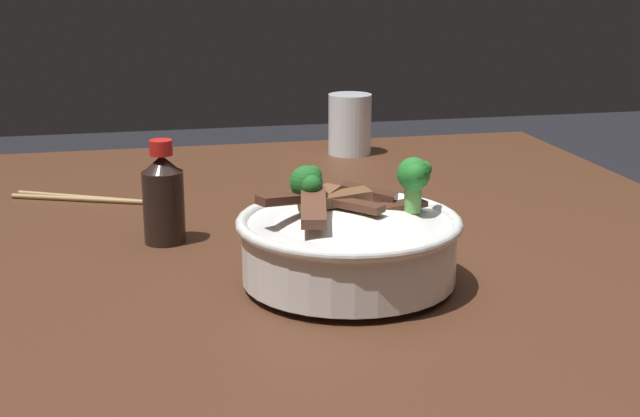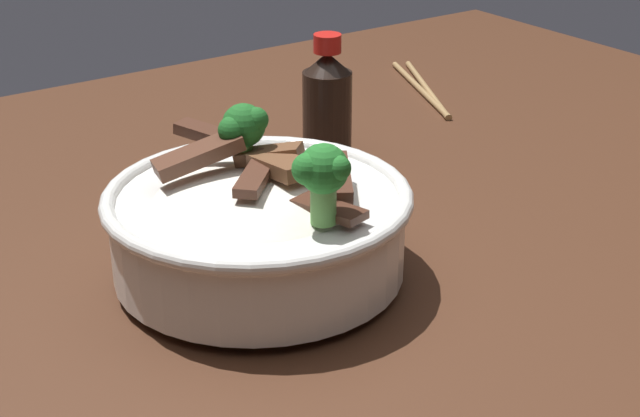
% 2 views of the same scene
% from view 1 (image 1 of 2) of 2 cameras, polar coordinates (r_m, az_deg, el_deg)
% --- Properties ---
extents(dining_table, '(1.25, 1.09, 0.80)m').
position_cam_1_polar(dining_table, '(1.12, -0.30, -7.98)').
color(dining_table, '#472819').
rests_on(dining_table, ground).
extents(rice_bowl, '(0.23, 0.23, 0.13)m').
position_cam_1_polar(rice_bowl, '(0.95, 1.82, -2.01)').
color(rice_bowl, white).
rests_on(rice_bowl, dining_table).
extents(drinking_glass, '(0.07, 0.07, 0.10)m').
position_cam_1_polar(drinking_glass, '(1.58, 1.88, 5.13)').
color(drinking_glass, white).
rests_on(drinking_glass, dining_table).
extents(chopsticks_pair, '(0.10, 0.20, 0.01)m').
position_cam_1_polar(chopsticks_pair, '(1.32, -14.53, 0.61)').
color(chopsticks_pair, '#9E7A4C').
rests_on(chopsticks_pair, dining_table).
extents(soy_sauce_bottle, '(0.05, 0.05, 0.13)m').
position_cam_1_polar(soy_sauce_bottle, '(1.10, -9.77, 0.66)').
color(soy_sauce_bottle, black).
rests_on(soy_sauce_bottle, dining_table).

